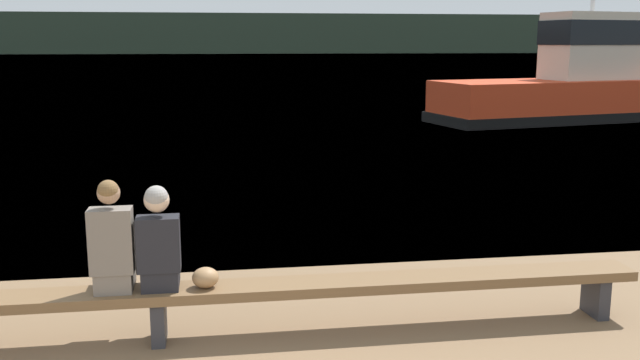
% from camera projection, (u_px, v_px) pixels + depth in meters
% --- Properties ---
extents(water_surface, '(240.00, 240.00, 0.00)m').
position_uv_depth(water_surface, '(208.00, 57.00, 124.71)').
color(water_surface, '#386084').
rests_on(water_surface, ground).
extents(far_shoreline, '(600.00, 12.00, 8.79)m').
position_uv_depth(far_shoreline, '(207.00, 34.00, 160.61)').
color(far_shoreline, '#2D3D2D').
rests_on(far_shoreline, ground).
extents(bench_main, '(8.96, 0.41, 0.49)m').
position_uv_depth(bench_main, '(158.00, 298.00, 6.30)').
color(bench_main, brown).
rests_on(bench_main, ground).
extents(person_left, '(0.37, 0.42, 1.00)m').
position_uv_depth(person_left, '(112.00, 244.00, 6.16)').
color(person_left, '#70665B').
rests_on(person_left, bench_main).
extents(person_right, '(0.37, 0.42, 0.94)m').
position_uv_depth(person_right, '(159.00, 243.00, 6.22)').
color(person_right, black).
rests_on(person_right, bench_main).
extents(shopping_bag, '(0.24, 0.22, 0.18)m').
position_uv_depth(shopping_bag, '(205.00, 278.00, 6.31)').
color(shopping_bag, '#9E754C').
rests_on(shopping_bag, bench_main).
extents(tugboat_red, '(11.15, 4.97, 6.69)m').
position_uv_depth(tugboat_red, '(587.00, 86.00, 24.34)').
color(tugboat_red, red).
rests_on(tugboat_red, water_surface).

